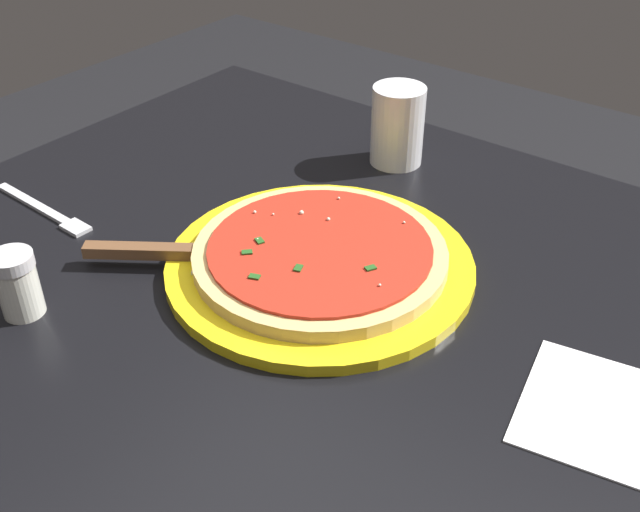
% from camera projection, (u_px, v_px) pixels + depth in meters
% --- Properties ---
extents(restaurant_table, '(1.05, 0.87, 0.77)m').
position_uv_depth(restaurant_table, '(310.00, 363.00, 0.95)').
color(restaurant_table, black).
rests_on(restaurant_table, ground_plane).
extents(serving_plate, '(0.35, 0.35, 0.01)m').
position_uv_depth(serving_plate, '(320.00, 265.00, 0.87)').
color(serving_plate, yellow).
rests_on(serving_plate, restaurant_table).
extents(pizza, '(0.29, 0.29, 0.02)m').
position_uv_depth(pizza, '(320.00, 253.00, 0.86)').
color(pizza, '#DBB26B').
rests_on(pizza, serving_plate).
extents(pizza_server, '(0.21, 0.16, 0.01)m').
position_uv_depth(pizza_server, '(175.00, 253.00, 0.87)').
color(pizza_server, silver).
rests_on(pizza_server, serving_plate).
extents(cup_tall_drink, '(0.07, 0.07, 0.11)m').
position_uv_depth(cup_tall_drink, '(398.00, 126.00, 1.07)').
color(cup_tall_drink, silver).
rests_on(cup_tall_drink, restaurant_table).
extents(napkin_loose_left, '(0.18, 0.17, 0.00)m').
position_uv_depth(napkin_loose_left, '(606.00, 414.00, 0.69)').
color(napkin_loose_left, white).
rests_on(napkin_loose_left, restaurant_table).
extents(fork, '(0.19, 0.03, 0.00)m').
position_uv_depth(fork, '(46.00, 211.00, 0.98)').
color(fork, silver).
rests_on(fork, restaurant_table).
extents(parmesan_shaker, '(0.05, 0.05, 0.07)m').
position_uv_depth(parmesan_shaker, '(17.00, 284.00, 0.79)').
color(parmesan_shaker, silver).
rests_on(parmesan_shaker, restaurant_table).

